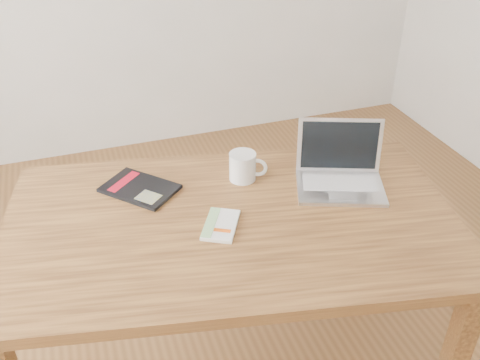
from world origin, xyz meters
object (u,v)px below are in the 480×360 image
object	(u,v)px
white_guidebook	(221,225)
laptop	(340,172)
black_guidebook	(140,188)
desk	(232,240)
coffee_mug	(244,166)

from	to	relation	value
white_guidebook	laptop	distance (m)	0.48
white_guidebook	black_guidebook	distance (m)	0.35
desk	white_guidebook	bearing A→B (deg)	-135.61
black_guidebook	laptop	xyz separation A→B (m)	(0.67, -0.18, 0.04)
white_guidebook	black_guidebook	world-z (taller)	same
coffee_mug	black_guidebook	bearing A→B (deg)	-159.95
coffee_mug	laptop	bearing A→B (deg)	4.14
laptop	coffee_mug	xyz separation A→B (m)	(-0.31, 0.13, 0.01)
laptop	black_guidebook	bearing A→B (deg)	-173.96
black_guidebook	coffee_mug	xyz separation A→B (m)	(0.36, -0.05, 0.05)
laptop	coffee_mug	world-z (taller)	laptop
white_guidebook	laptop	size ratio (longest dim) A/B	0.52
black_guidebook	coffee_mug	distance (m)	0.37
desk	coffee_mug	world-z (taller)	coffee_mug
white_guidebook	black_guidebook	bearing A→B (deg)	154.04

